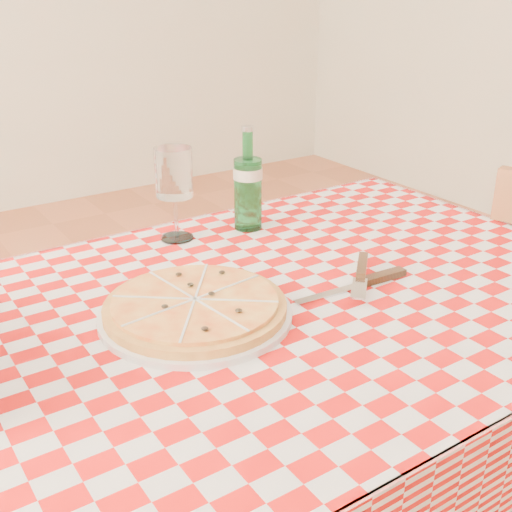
# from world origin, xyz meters

# --- Properties ---
(dining_table) EXTENTS (1.20, 0.80, 0.75)m
(dining_table) POSITION_xyz_m (0.00, 0.00, 0.66)
(dining_table) COLOR brown
(dining_table) RESTS_ON ground
(tablecloth) EXTENTS (1.30, 0.90, 0.01)m
(tablecloth) POSITION_xyz_m (0.00, 0.00, 0.75)
(tablecloth) COLOR #A20B0A
(tablecloth) RESTS_ON dining_table
(pizza_plate) EXTENTS (0.37, 0.37, 0.04)m
(pizza_plate) POSITION_xyz_m (-0.17, 0.02, 0.78)
(pizza_plate) COLOR gold
(pizza_plate) RESTS_ON tablecloth
(water_bottle) EXTENTS (0.08, 0.08, 0.23)m
(water_bottle) POSITION_xyz_m (0.13, 0.32, 0.88)
(water_bottle) COLOR #19662D
(water_bottle) RESTS_ON tablecloth
(wine_glass) EXTENTS (0.09, 0.09, 0.20)m
(wine_glass) POSITION_xyz_m (-0.04, 0.35, 0.86)
(wine_glass) COLOR white
(wine_glass) RESTS_ON tablecloth
(cutlery) EXTENTS (0.33, 0.31, 0.03)m
(cutlery) POSITION_xyz_m (0.14, -0.05, 0.77)
(cutlery) COLOR silver
(cutlery) RESTS_ON tablecloth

